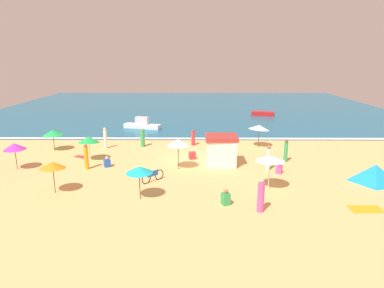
# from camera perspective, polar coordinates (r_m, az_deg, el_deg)

# --- Properties ---
(ground_plane) EXTENTS (60.00, 60.00, 0.00)m
(ground_plane) POSITION_cam_1_polar(r_m,az_deg,el_deg) (27.63, -0.44, -2.34)
(ground_plane) COLOR #E5B26B
(ocean_water) EXTENTS (60.00, 44.00, 0.10)m
(ocean_water) POSITION_cam_1_polar(r_m,az_deg,el_deg) (55.02, 0.00, 6.19)
(ocean_water) COLOR #196084
(ocean_water) RESTS_ON ground_plane
(wave_breaker_foam) EXTENTS (57.00, 0.70, 0.01)m
(wave_breaker_foam) POSITION_cam_1_polar(r_m,az_deg,el_deg) (33.69, -0.28, 0.94)
(wave_breaker_foam) COLOR white
(wave_breaker_foam) RESTS_ON ocean_water
(lifeguard_cabana) EXTENTS (2.38, 2.14, 2.30)m
(lifeguard_cabana) POSITION_cam_1_polar(r_m,az_deg,el_deg) (25.64, 4.93, -1.01)
(lifeguard_cabana) COLOR white
(lifeguard_cabana) RESTS_ON ground_plane
(beach_umbrella_0) EXTENTS (1.95, 1.98, 2.01)m
(beach_umbrella_0) POSITION_cam_1_polar(r_m,az_deg,el_deg) (27.75, -16.99, 0.73)
(beach_umbrella_0) COLOR silver
(beach_umbrella_0) RESTS_ON ground_plane
(beach_umbrella_1) EXTENTS (2.59, 2.58, 2.14)m
(beach_umbrella_1) POSITION_cam_1_polar(r_m,az_deg,el_deg) (31.11, 11.25, 2.78)
(beach_umbrella_1) COLOR #4C3823
(beach_umbrella_1) RESTS_ON ground_plane
(beach_umbrella_2) EXTENTS (2.38, 2.38, 1.88)m
(beach_umbrella_2) POSITION_cam_1_polar(r_m,az_deg,el_deg) (31.79, -22.40, 1.81)
(beach_umbrella_2) COLOR #4C3823
(beach_umbrella_2) RESTS_ON ground_plane
(beach_umbrella_3) EXTENTS (2.03, 2.03, 2.01)m
(beach_umbrella_3) POSITION_cam_1_polar(r_m,az_deg,el_deg) (19.49, -8.90, -4.30)
(beach_umbrella_3) COLOR #4C3823
(beach_umbrella_3) RESTS_ON ground_plane
(beach_umbrella_4) EXTENTS (1.89, 1.91, 2.00)m
(beach_umbrella_4) POSITION_cam_1_polar(r_m,az_deg,el_deg) (21.78, -22.45, -3.30)
(beach_umbrella_4) COLOR #4C3823
(beach_umbrella_4) RESTS_ON ground_plane
(beach_umbrella_5) EXTENTS (2.48, 2.48, 2.21)m
(beach_umbrella_5) POSITION_cam_1_polar(r_m,az_deg,el_deg) (21.08, 13.01, -2.35)
(beach_umbrella_5) COLOR silver
(beach_umbrella_5) RESTS_ON ground_plane
(beach_umbrella_6) EXTENTS (1.77, 1.78, 1.99)m
(beach_umbrella_6) POSITION_cam_1_polar(r_m,az_deg,el_deg) (27.51, -27.74, -0.36)
(beach_umbrella_6) COLOR #4C3823
(beach_umbrella_6) RESTS_ON ground_plane
(beach_umbrella_7) EXTENTS (2.28, 2.28, 2.25)m
(beach_umbrella_7) POSITION_cam_1_polar(r_m,az_deg,el_deg) (24.39, -2.32, 0.25)
(beach_umbrella_7) COLOR #4C3823
(beach_umbrella_7) RESTS_ON ground_plane
(beach_tent) EXTENTS (2.91, 2.62, 1.28)m
(beach_tent) POSITION_cam_1_polar(r_m,az_deg,el_deg) (24.98, 28.45, -4.46)
(beach_tent) COLOR #1999D8
(beach_tent) RESTS_ON ground_plane
(parked_bicycle) EXTENTS (1.31, 1.35, 0.76)m
(parked_bicycle) POSITION_cam_1_polar(r_m,az_deg,el_deg) (22.54, -6.61, -5.37)
(parked_bicycle) COLOR black
(parked_bicycle) RESTS_ON ground_plane
(beachgoer_0) EXTENTS (0.35, 0.35, 1.84)m
(beachgoer_0) POSITION_cam_1_polar(r_m,az_deg,el_deg) (27.33, 15.53, -1.09)
(beachgoer_0) COLOR green
(beachgoer_0) RESTS_ON ground_plane
(beachgoer_1) EXTENTS (0.47, 0.47, 1.85)m
(beachgoer_1) POSITION_cam_1_polar(r_m,az_deg,el_deg) (18.40, 11.53, -8.63)
(beachgoer_1) COLOR #D84CA5
(beachgoer_1) RESTS_ON ground_plane
(beachgoer_2) EXTENTS (0.40, 0.40, 1.87)m
(beachgoer_2) POSITION_cam_1_polar(r_m,az_deg,el_deg) (25.02, 12.75, -2.31)
(beachgoer_2) COLOR white
(beachgoer_2) RESTS_ON ground_plane
(beachgoer_3) EXTENTS (0.59, 0.59, 0.81)m
(beachgoer_3) POSITION_cam_1_polar(r_m,az_deg,el_deg) (27.23, 0.05, -1.86)
(beachgoer_3) COLOR red
(beachgoer_3) RESTS_ON ground_plane
(beachgoer_4) EXTENTS (0.60, 0.60, 0.81)m
(beachgoer_4) POSITION_cam_1_polar(r_m,az_deg,el_deg) (26.10, -14.11, -3.04)
(beachgoer_4) COLOR blue
(beachgoer_4) RESTS_ON ground_plane
(beachgoer_5) EXTENTS (0.53, 0.53, 0.84)m
(beachgoer_5) POSITION_cam_1_polar(r_m,az_deg,el_deg) (24.67, 14.47, -4.03)
(beachgoer_5) COLOR #D84CA5
(beachgoer_5) RESTS_ON ground_plane
(beachgoer_6) EXTENTS (0.40, 0.40, 1.92)m
(beachgoer_6) POSITION_cam_1_polar(r_m,az_deg,el_deg) (25.81, -17.39, -2.06)
(beachgoer_6) COLOR orange
(beachgoer_6) RESTS_ON ground_plane
(beachgoer_7) EXTENTS (0.39, 0.39, 1.91)m
(beachgoer_7) POSITION_cam_1_polar(r_m,az_deg,el_deg) (31.20, -14.40, 0.94)
(beachgoer_7) COLOR white
(beachgoer_7) RESTS_ON ground_plane
(beachgoer_8) EXTENTS (0.55, 0.55, 0.93)m
(beachgoer_8) POSITION_cam_1_polar(r_m,az_deg,el_deg) (19.11, 5.69, -9.03)
(beachgoer_8) COLOR green
(beachgoer_8) RESTS_ON ground_plane
(beachgoer_9) EXTENTS (0.54, 0.54, 1.77)m
(beachgoer_9) POSITION_cam_1_polar(r_m,az_deg,el_deg) (31.19, -8.33, 1.03)
(beachgoer_9) COLOR green
(beachgoer_9) RESTS_ON ground_plane
(beachgoer_10) EXTENTS (0.47, 0.47, 1.52)m
(beachgoer_10) POSITION_cam_1_polar(r_m,az_deg,el_deg) (31.38, 0.21, 1.06)
(beachgoer_10) COLOR red
(beachgoer_10) RESTS_ON ground_plane
(beach_towel_0) EXTENTS (1.78, 1.04, 0.01)m
(beach_towel_0) POSITION_cam_1_polar(r_m,az_deg,el_deg) (20.88, 27.24, -9.74)
(beach_towel_0) COLOR orange
(beach_towel_0) RESTS_ON ground_plane
(beach_towel_1) EXTENTS (1.33, 1.11, 0.01)m
(beach_towel_1) POSITION_cam_1_polar(r_m,az_deg,el_deg) (29.34, -18.19, -2.06)
(beach_towel_1) COLOR red
(beach_towel_1) RESTS_ON ground_plane
(small_boat_0) EXTENTS (3.22, 1.86, 0.57)m
(small_boat_0) POSITION_cam_1_polar(r_m,az_deg,el_deg) (47.85, 11.84, 5.03)
(small_boat_0) COLOR red
(small_boat_0) RESTS_ON ocean_water
(small_boat_1) EXTENTS (4.36, 2.20, 1.31)m
(small_boat_1) POSITION_cam_1_polar(r_m,az_deg,el_deg) (38.89, -8.38, 3.24)
(small_boat_1) COLOR white
(small_boat_1) RESTS_ON ocean_water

